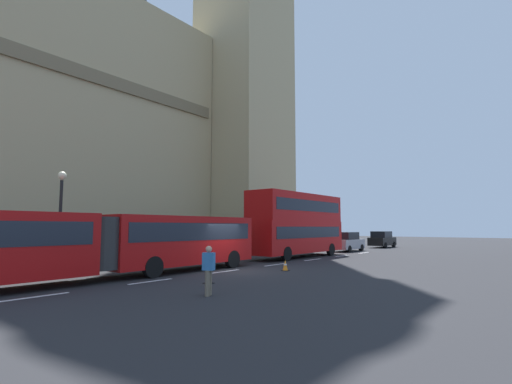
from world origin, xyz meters
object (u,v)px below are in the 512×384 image
object	(u,v)px
articulated_bus	(96,241)
street_lamp	(60,213)
sedan_lead	(347,242)
traffic_cone_west	(209,277)
traffic_cone_middle	(285,265)
sedan_trailing	(382,239)
pedestrian_near_cones	(209,269)
double_decker_bus	(298,222)

from	to	relation	value
articulated_bus	street_lamp	distance (m)	4.71
sedan_lead	traffic_cone_west	bearing A→B (deg)	-168.91
traffic_cone_middle	traffic_cone_west	bearing A→B (deg)	-179.33
sedan_trailing	traffic_cone_middle	size ratio (longest dim) A/B	7.59
sedan_trailing	traffic_cone_west	bearing A→B (deg)	-172.28
sedan_trailing	street_lamp	xyz separation A→B (m)	(-34.15, 4.53, 2.14)
sedan_lead	pedestrian_near_cones	size ratio (longest dim) A/B	2.60
double_decker_bus	street_lamp	world-z (taller)	street_lamp
sedan_trailing	traffic_cone_middle	xyz separation A→B (m)	(-26.19, -4.26, -0.63)
articulated_bus	traffic_cone_west	bearing A→B (deg)	-58.87
sedan_trailing	traffic_cone_middle	distance (m)	26.54
traffic_cone_middle	street_lamp	size ratio (longest dim) A/B	0.11
articulated_bus	street_lamp	size ratio (longest dim) A/B	3.51
sedan_lead	pedestrian_near_cones	xyz separation A→B (m)	(-24.94, -6.51, -0.00)
sedan_trailing	traffic_cone_middle	bearing A→B (deg)	-170.76
sedan_trailing	traffic_cone_west	size ratio (longest dim) A/B	7.59
articulated_bus	pedestrian_near_cones	size ratio (longest dim) A/B	10.94
sedan_lead	sedan_trailing	xyz separation A→B (m)	(8.98, -0.17, 0.00)
sedan_lead	traffic_cone_west	world-z (taller)	sedan_lead
street_lamp	pedestrian_near_cones	world-z (taller)	street_lamp
double_decker_bus	sedan_trailing	bearing A→B (deg)	-0.08
double_decker_bus	pedestrian_near_cones	bearing A→B (deg)	-158.06
double_decker_bus	traffic_cone_west	xyz separation A→B (m)	(-13.83, -4.35, -2.43)
traffic_cone_middle	street_lamp	world-z (taller)	street_lamp
traffic_cone_west	street_lamp	world-z (taller)	street_lamp
double_decker_bus	traffic_cone_west	distance (m)	14.70
sedan_trailing	traffic_cone_west	xyz separation A→B (m)	(-31.95, -4.33, -0.63)
traffic_cone_middle	street_lamp	xyz separation A→B (m)	(-7.96, 8.79, 2.77)
sedan_trailing	pedestrian_near_cones	world-z (taller)	sedan_trailing
sedan_lead	street_lamp	world-z (taller)	street_lamp
traffic_cone_west	traffic_cone_middle	distance (m)	5.77
street_lamp	pedestrian_near_cones	distance (m)	11.08
sedan_trailing	pedestrian_near_cones	size ratio (longest dim) A/B	2.60
street_lamp	sedan_lead	bearing A→B (deg)	-9.82
articulated_bus	traffic_cone_west	distance (m)	5.29
sedan_lead	street_lamp	distance (m)	25.63
sedan_lead	pedestrian_near_cones	world-z (taller)	sedan_lead
double_decker_bus	sedan_lead	bearing A→B (deg)	0.92
street_lamp	traffic_cone_middle	bearing A→B (deg)	-47.83
sedan_lead	sedan_trailing	world-z (taller)	same
sedan_lead	pedestrian_near_cones	bearing A→B (deg)	-165.36
articulated_bus	double_decker_bus	world-z (taller)	double_decker_bus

